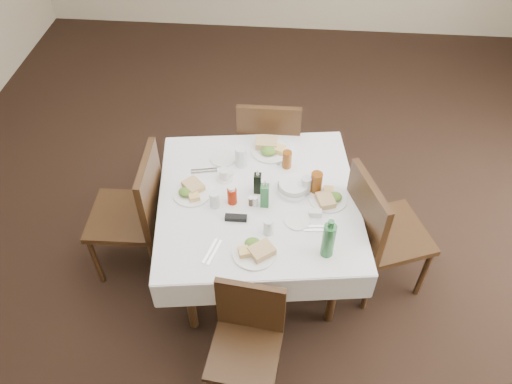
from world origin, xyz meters
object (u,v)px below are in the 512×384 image
(water_w, at_px, (214,199))
(oil_cruet_dark, at_px, (258,183))
(green_bottle, at_px, (328,240))
(water_e, at_px, (306,185))
(bread_basket, at_px, (293,187))
(chair_south, at_px, (247,334))
(water_n, at_px, (241,157))
(coffee_mug, at_px, (225,175))
(chair_west, at_px, (137,208))
(ketchup_bottle, at_px, (232,195))
(chair_north, at_px, (269,143))
(water_s, at_px, (268,227))
(dining_table, at_px, (258,206))
(oil_cruet_green, at_px, (265,195))
(chair_east, at_px, (378,228))

(water_w, relative_size, oil_cruet_dark, 0.58)
(oil_cruet_dark, relative_size, green_bottle, 0.69)
(water_e, xyz_separation_m, bread_basket, (-0.08, 0.00, -0.03))
(chair_south, bearing_deg, water_n, 97.52)
(water_e, relative_size, coffee_mug, 1.02)
(chair_west, bearing_deg, chair_south, -44.38)
(water_e, height_order, ketchup_bottle, ketchup_bottle)
(oil_cruet_dark, relative_size, coffee_mug, 1.61)
(chair_north, relative_size, water_w, 8.60)
(water_s, xyz_separation_m, water_e, (0.22, 0.37, 0.01))
(chair_north, xyz_separation_m, ketchup_bottle, (-0.18, -0.84, 0.26))
(chair_west, bearing_deg, dining_table, 0.38)
(chair_north, xyz_separation_m, water_s, (0.06, -1.07, 0.25))
(chair_south, bearing_deg, oil_cruet_green, 86.93)
(chair_east, relative_size, ketchup_bottle, 7.66)
(dining_table, relative_size, chair_east, 1.41)
(ketchup_bottle, bearing_deg, chair_south, -77.68)
(chair_north, xyz_separation_m, water_n, (-0.16, -0.48, 0.27))
(water_s, height_order, bread_basket, water_s)
(dining_table, height_order, coffee_mug, coffee_mug)
(water_n, bearing_deg, water_e, -26.66)
(chair_east, height_order, coffee_mug, chair_east)
(dining_table, distance_m, chair_east, 0.80)
(dining_table, relative_size, water_e, 11.65)
(chair_south, distance_m, oil_cruet_green, 0.85)
(chair_west, distance_m, coffee_mug, 0.65)
(chair_north, xyz_separation_m, oil_cruet_dark, (-0.03, -0.73, 0.28))
(water_s, bearing_deg, chair_south, -98.43)
(water_n, bearing_deg, water_w, -107.70)
(oil_cruet_dark, height_order, ketchup_bottle, oil_cruet_dark)
(chair_east, bearing_deg, chair_north, 132.98)
(water_e, xyz_separation_m, oil_cruet_dark, (-0.31, -0.03, 0.02))
(chair_east, bearing_deg, water_e, 165.35)
(water_w, bearing_deg, green_bottle, -24.33)
(chair_north, height_order, ketchup_bottle, chair_north)
(chair_east, xyz_separation_m, water_e, (-0.49, 0.13, 0.24))
(water_s, relative_size, oil_cruet_green, 0.51)
(chair_south, xyz_separation_m, coffee_mug, (-0.24, 0.98, 0.32))
(green_bottle, bearing_deg, oil_cruet_dark, 133.57)
(dining_table, xyz_separation_m, water_s, (0.08, -0.29, 0.14))
(water_w, distance_m, oil_cruet_green, 0.32)
(oil_cruet_green, bearing_deg, oil_cruet_dark, 115.86)
(oil_cruet_dark, relative_size, ketchup_bottle, 1.47)
(chair_west, bearing_deg, water_s, -17.21)
(chair_north, distance_m, bread_basket, 0.76)
(chair_south, xyz_separation_m, oil_cruet_green, (0.04, 0.76, 0.38))
(water_s, bearing_deg, oil_cruet_dark, 105.27)
(chair_west, distance_m, ketchup_bottle, 0.71)
(oil_cruet_green, bearing_deg, chair_south, -93.07)
(chair_north, distance_m, ketchup_bottle, 0.90)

